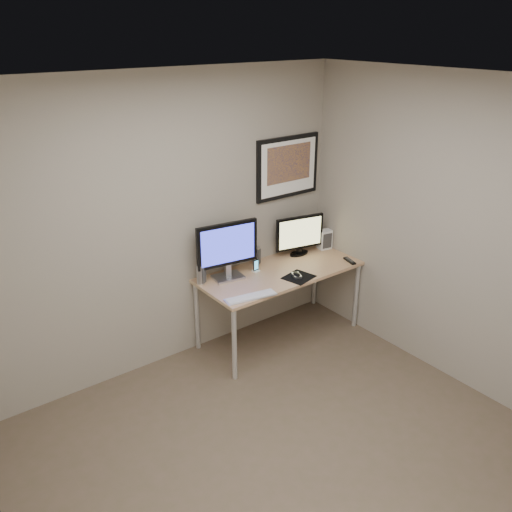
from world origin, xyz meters
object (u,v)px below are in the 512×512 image
object	(u,v)px
framed_art	(288,167)
speaker_left	(201,274)
desk	(280,277)
speaker_right	(256,256)
monitor_tv	(300,234)
fan_unit	(325,239)
phone_dock	(256,266)
keyboard	(251,297)
monitor_large	(227,248)

from	to	relation	value
framed_art	speaker_left	world-z (taller)	framed_art
desk	speaker_right	world-z (taller)	speaker_right
monitor_tv	fan_unit	distance (m)	0.34
monitor_tv	speaker_right	bearing A→B (deg)	-175.79
phone_dock	keyboard	world-z (taller)	phone_dock
keyboard	fan_unit	bearing A→B (deg)	28.54
phone_dock	desk	bearing A→B (deg)	-36.46
monitor_tv	speaker_left	xyz separation A→B (m)	(-1.16, 0.03, -0.13)
speaker_left	phone_dock	world-z (taller)	speaker_left
monitor_tv	keyboard	xyz separation A→B (m)	(-0.96, -0.47, -0.21)
monitor_tv	fan_unit	size ratio (longest dim) A/B	2.54
framed_art	speaker_right	xyz separation A→B (m)	(-0.45, -0.07, -0.80)
monitor_large	monitor_tv	size ratio (longest dim) A/B	1.15
speaker_right	monitor_tv	bearing A→B (deg)	-30.70
desk	fan_unit	size ratio (longest dim) A/B	7.85
keyboard	monitor_tv	bearing A→B (deg)	35.99
monitor_tv	speaker_left	distance (m)	1.17
framed_art	fan_unit	bearing A→B (deg)	-26.10
monitor_large	monitor_tv	world-z (taller)	monitor_large
framed_art	monitor_large	size ratio (longest dim) A/B	1.26
speaker_left	fan_unit	distance (m)	1.48
speaker_left	framed_art	bearing A→B (deg)	-18.27
speaker_left	speaker_right	world-z (taller)	speaker_left
monitor_large	keyboard	distance (m)	0.53
monitor_tv	keyboard	world-z (taller)	monitor_tv
desk	speaker_right	bearing A→B (deg)	110.64
desk	speaker_left	world-z (taller)	speaker_left
keyboard	speaker_left	bearing A→B (deg)	121.66
phone_dock	keyboard	bearing A→B (deg)	-137.67
monitor_tv	speaker_right	size ratio (longest dim) A/B	2.90
keyboard	speaker_right	bearing A→B (deg)	59.38
desk	framed_art	distance (m)	1.07
framed_art	phone_dock	xyz separation A→B (m)	(-0.55, -0.21, -0.83)
monitor_tv	speaker_left	bearing A→B (deg)	-169.57
monitor_large	phone_dock	xyz separation A→B (m)	(0.29, -0.04, -0.24)
speaker_right	phone_dock	distance (m)	0.17
desk	monitor_large	bearing A→B (deg)	161.64
phone_dock	monitor_tv	bearing A→B (deg)	0.82
fan_unit	speaker_left	bearing A→B (deg)	-172.69
monitor_tv	phone_dock	size ratio (longest dim) A/B	4.07
monitor_large	monitor_tv	bearing A→B (deg)	9.85
monitor_large	speaker_left	bearing A→B (deg)	176.29
speaker_left	keyboard	xyz separation A→B (m)	(0.20, -0.50, -0.08)
fan_unit	desk	bearing A→B (deg)	-158.37
speaker_left	speaker_right	distance (m)	0.66
phone_dock	fan_unit	size ratio (longest dim) A/B	0.62
speaker_right	desk	bearing A→B (deg)	-92.41
framed_art	monitor_tv	distance (m)	0.69
desk	keyboard	world-z (taller)	keyboard
desk	speaker_right	distance (m)	0.32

